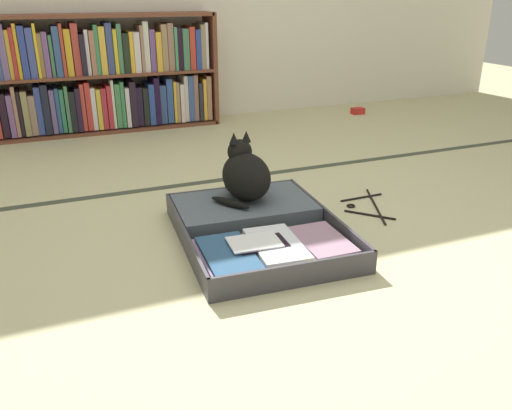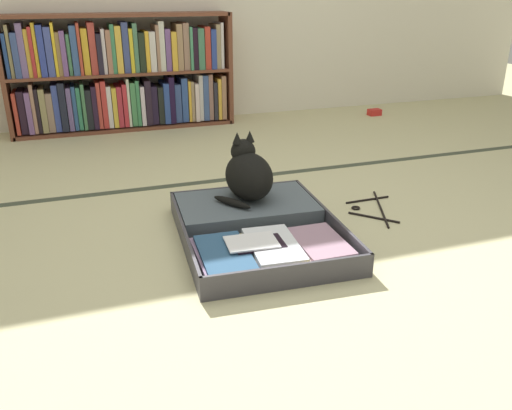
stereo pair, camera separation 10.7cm
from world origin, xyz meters
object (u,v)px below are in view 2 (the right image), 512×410
small_red_pouch (374,112)px  black_cat (247,175)px  open_suitcase (255,227)px  clothes_hanger (373,208)px  bookshelf (122,76)px

small_red_pouch → black_cat: bearing=-135.1°
open_suitcase → clothes_hanger: 0.62m
bookshelf → open_suitcase: (0.30, -2.04, -0.34)m
clothes_hanger → small_red_pouch: bearing=58.9°
bookshelf → clothes_hanger: 2.19m
bookshelf → black_cat: size_ratio=5.31×
black_cat → clothes_hanger: (0.58, -0.11, -0.20)m
open_suitcase → small_red_pouch: 2.46m
bookshelf → small_red_pouch: (1.96, -0.23, -0.36)m
open_suitcase → clothes_hanger: (0.61, 0.09, -0.04)m
bookshelf → clothes_hanger: size_ratio=3.94×
bookshelf → clothes_hanger: bookshelf is taller
bookshelf → black_cat: 1.89m
clothes_hanger → small_red_pouch: small_red_pouch is taller
small_red_pouch → open_suitcase: bearing=-132.4°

